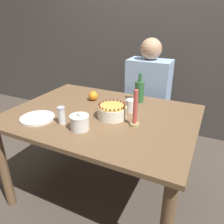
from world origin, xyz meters
name	(u,v)px	position (x,y,z in m)	size (l,w,h in m)	color
ground_plane	(103,191)	(0.00, 0.00, 0.00)	(12.00, 12.00, 0.00)	#4C4238
wall_behind	(158,25)	(0.00, 1.40, 1.30)	(8.00, 0.05, 2.60)	#4C4742
dining_table	(102,127)	(0.00, 0.00, 0.64)	(1.35, 1.00, 0.75)	brown
cake	(112,111)	(0.10, -0.02, 0.79)	(0.20, 0.20, 0.10)	white
sugar_bowl	(80,122)	(-0.01, -0.27, 0.80)	(0.12, 0.12, 0.12)	white
sugar_shaker	(62,115)	(-0.16, -0.25, 0.81)	(0.05, 0.05, 0.12)	white
plate_stack	(38,118)	(-0.36, -0.27, 0.76)	(0.24, 0.24, 0.02)	white
candle	(135,112)	(0.28, -0.07, 0.85)	(0.06, 0.06, 0.25)	tan
bottle	(139,91)	(0.17, 0.35, 0.84)	(0.08, 0.08, 0.24)	#2D6638
cup	(132,106)	(0.18, 0.14, 0.80)	(0.09, 0.09, 0.09)	white
orange_fruit_0	(93,96)	(-0.19, 0.21, 0.79)	(0.08, 0.08, 0.08)	orange
person_man_blue_shirt	(147,110)	(0.14, 0.70, 0.53)	(0.40, 0.34, 1.23)	#595960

